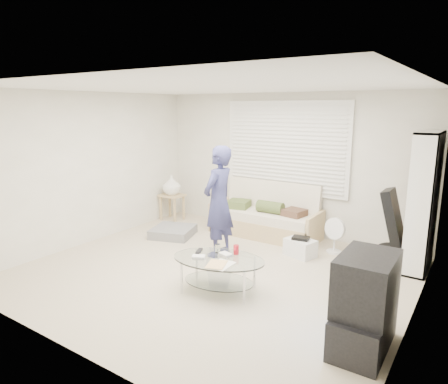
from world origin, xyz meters
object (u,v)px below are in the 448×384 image
Objects in this scene: tv_unit at (364,304)px; bookshelf at (423,202)px; coffee_table at (219,265)px; futon_sofa at (266,218)px.

bookshelf is at bearing 86.97° from tv_unit.
bookshelf reaches higher than coffee_table.
coffee_table is (-1.94, -2.13, -0.62)m from bookshelf.
bookshelf is at bearing -4.18° from futon_sofa.
futon_sofa is at bearing 103.63° from coffee_table.
futon_sofa is 3.49m from tv_unit.
coffee_table is at bearing 172.64° from tv_unit.
tv_unit is at bearing -7.36° from coffee_table.
tv_unit is at bearing -93.03° from bookshelf.
futon_sofa reaches higher than tv_unit.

